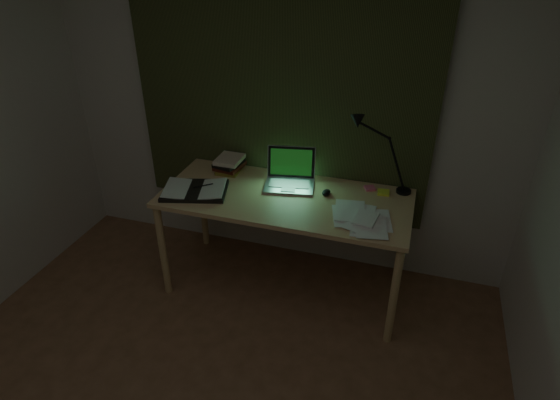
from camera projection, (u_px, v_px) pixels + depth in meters
The scene contains 11 objects.
wall_back at pixel (281, 108), 3.40m from camera, with size 3.50×0.00×2.50m, color beige.
curtain at pixel (279, 82), 3.27m from camera, with size 2.20×0.06×2.00m, color #292F17.
desk at pixel (285, 243), 3.41m from camera, with size 1.72×0.75×0.78m, color tan, non-canonical shape.
laptop at pixel (289, 171), 3.27m from camera, with size 0.35×0.39×0.25m, color #B5B5BA, non-canonical shape.
open_textbook at pixel (195, 190), 3.26m from camera, with size 0.44×0.31×0.04m, color silver, non-canonical shape.
book_stack at pixel (229, 164), 3.52m from camera, with size 0.18×0.22×0.11m, color silver, non-canonical shape.
loose_papers at pixel (358, 217), 2.97m from camera, with size 0.31×0.33×0.02m, color silver, non-canonical shape.
mouse at pixel (326, 193), 3.23m from camera, with size 0.05×0.09×0.03m, color black.
sticky_yellow at pixel (383, 192), 3.24m from camera, with size 0.08×0.08×0.02m, color #F1FF35.
sticky_pink at pixel (370, 188), 3.30m from camera, with size 0.07×0.07×0.01m, color #FA6187.
desk_lamp at pixel (409, 156), 3.12m from camera, with size 0.37×0.29×0.55m, color black, non-canonical shape.
Camera 1 is at (0.97, -1.13, 2.37)m, focal length 30.00 mm.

